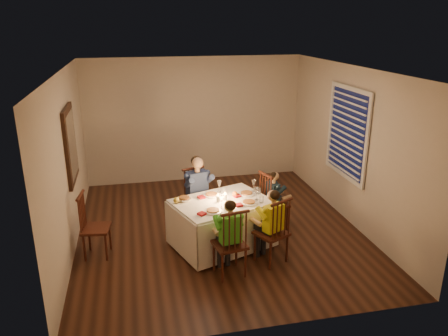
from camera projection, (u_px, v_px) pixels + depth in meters
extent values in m
plane|color=black|center=(219.00, 229.00, 7.22)|extent=(5.00, 5.00, 0.00)
cube|color=beige|center=(67.00, 164.00, 6.35)|extent=(0.02, 5.00, 2.60)
cube|color=beige|center=(351.00, 146.00, 7.26)|extent=(0.02, 5.00, 2.60)
cube|color=beige|center=(195.00, 120.00, 9.12)|extent=(4.50, 0.02, 2.60)
plane|color=white|center=(218.00, 69.00, 6.39)|extent=(5.00, 5.00, 0.00)
cube|color=white|center=(222.00, 202.00, 6.49)|extent=(1.62, 1.38, 0.04)
cube|color=white|center=(206.00, 212.00, 7.00)|extent=(1.33, 0.49, 0.67)
cube|color=white|center=(240.00, 236.00, 6.20)|extent=(1.33, 0.49, 0.67)
cube|color=white|center=(259.00, 213.00, 6.95)|extent=(0.36, 0.96, 0.67)
cube|color=white|center=(181.00, 235.00, 6.26)|extent=(0.36, 0.96, 0.67)
cylinder|color=white|center=(212.00, 195.00, 6.68)|extent=(0.33, 0.33, 0.02)
cylinder|color=white|center=(213.00, 211.00, 6.12)|extent=(0.33, 0.33, 0.02)
cylinder|color=white|center=(249.00, 203.00, 6.40)|extent=(0.33, 0.33, 0.02)
cylinder|color=white|center=(247.00, 194.00, 6.73)|extent=(0.33, 0.33, 0.02)
cylinder|color=white|center=(218.00, 199.00, 6.44)|extent=(0.06, 0.06, 0.10)
cylinder|color=white|center=(225.00, 197.00, 6.50)|extent=(0.06, 0.06, 0.10)
sphere|color=gold|center=(176.00, 200.00, 6.40)|extent=(0.09, 0.09, 0.09)
sphere|color=orange|center=(235.00, 194.00, 6.64)|extent=(0.08, 0.08, 0.08)
imported|color=white|center=(184.00, 199.00, 6.48)|extent=(0.24, 0.24, 0.05)
cube|color=black|center=(70.00, 145.00, 6.57)|extent=(0.05, 0.95, 1.15)
cube|color=white|center=(72.00, 145.00, 6.58)|extent=(0.01, 0.78, 0.98)
cube|color=#0D1337|center=(348.00, 133.00, 7.28)|extent=(0.01, 1.20, 1.40)
cube|color=white|center=(347.00, 133.00, 7.28)|extent=(0.03, 1.34, 1.54)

